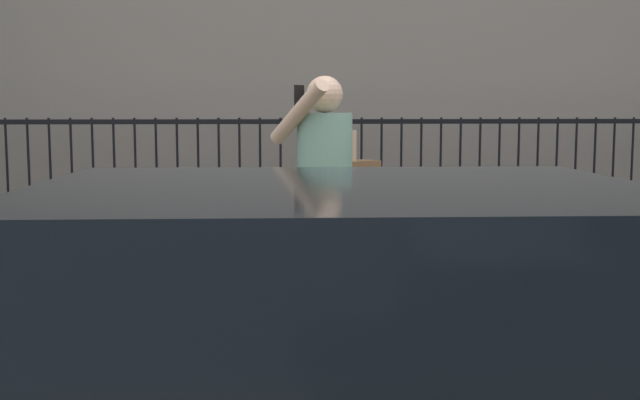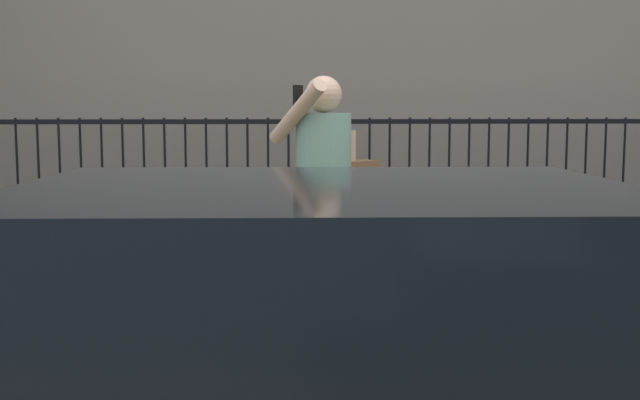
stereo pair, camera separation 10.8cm
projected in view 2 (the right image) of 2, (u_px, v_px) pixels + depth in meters
name	position (u px, v px, depth m)	size (l,w,h in m)	color
sidewalk	(321.00, 312.00, 6.38)	(28.00, 4.40, 0.15)	#9E9B93
iron_fence	(299.00, 164.00, 9.94)	(12.03, 0.04, 1.60)	black
pedestrian_on_phone	(327.00, 194.00, 4.92)	(0.72, 0.63, 1.75)	tan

